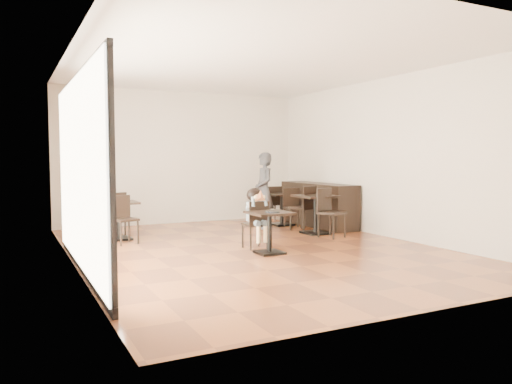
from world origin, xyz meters
TOP-DOWN VIEW (x-y plane):
  - floor at (0.00, 0.00)m, footprint 6.00×8.00m
  - ceiling at (0.00, 0.00)m, footprint 6.00×8.00m
  - wall_back at (0.00, 4.00)m, footprint 6.00×0.01m
  - wall_front at (0.00, -4.00)m, footprint 6.00×0.01m
  - wall_left at (-3.00, 0.00)m, footprint 0.01×8.00m
  - wall_right at (3.00, 0.00)m, footprint 0.01×8.00m
  - storefront_window at (-2.97, -0.50)m, footprint 0.04×4.50m
  - child_table at (0.03, -0.48)m, footprint 0.66×0.66m
  - child_chair at (0.03, 0.07)m, footprint 0.38×0.38m
  - child at (0.03, 0.07)m, footprint 0.38×0.53m
  - plate at (0.03, -0.58)m, footprint 0.24×0.24m
  - pizza_slice at (0.03, -0.12)m, footprint 0.25×0.19m
  - adult_patron at (1.31, 2.17)m, footprint 0.48×0.67m
  - cafe_table_mid at (1.92, 0.99)m, footprint 0.97×0.97m
  - cafe_table_left at (-1.92, 2.09)m, footprint 0.87×0.87m
  - cafe_table_back at (1.95, 2.47)m, footprint 0.78×0.78m
  - chair_mid_a at (1.94, 1.54)m, footprint 0.55×0.55m
  - chair_mid_b at (1.94, 0.44)m, footprint 0.55×0.55m
  - chair_left_a at (-1.92, 2.64)m, footprint 0.50×0.50m
  - chair_left_b at (-1.92, 1.54)m, footprint 0.50×0.50m
  - chair_back_a at (1.96, 3.02)m, footprint 0.45×0.45m
  - chair_back_b at (1.96, 1.92)m, footprint 0.45×0.45m
  - service_counter at (2.65, 2.00)m, footprint 0.60×2.40m

SIDE VIEW (x-z plane):
  - floor at x=0.00m, z-range -0.01..0.01m
  - child_table at x=0.03m, z-range 0.00..0.70m
  - cafe_table_left at x=-1.92m, z-range 0.00..0.74m
  - cafe_table_back at x=1.95m, z-range 0.00..0.75m
  - cafe_table_mid at x=1.92m, z-range 0.00..0.81m
  - child_chair at x=0.03m, z-range 0.00..0.84m
  - chair_left_a at x=-1.92m, z-range 0.00..0.90m
  - chair_left_b at x=-1.92m, z-range 0.00..0.90m
  - chair_back_a at x=1.96m, z-range 0.00..0.90m
  - chair_back_b at x=1.96m, z-range 0.00..0.90m
  - chair_mid_a at x=1.94m, z-range 0.00..0.98m
  - chair_mid_b at x=1.94m, z-range 0.00..0.98m
  - service_counter at x=2.65m, z-range 0.00..1.00m
  - child at x=0.03m, z-range 0.00..1.06m
  - plate at x=0.03m, z-range 0.70..0.72m
  - adult_patron at x=1.31m, z-range 0.00..1.71m
  - pizza_slice at x=0.03m, z-range 0.89..0.95m
  - storefront_window at x=-2.97m, z-range 0.10..2.70m
  - wall_back at x=0.00m, z-range 0.00..3.20m
  - wall_front at x=0.00m, z-range 0.00..3.20m
  - wall_left at x=-3.00m, z-range 0.00..3.20m
  - wall_right at x=3.00m, z-range 0.00..3.20m
  - ceiling at x=0.00m, z-range 3.20..3.21m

